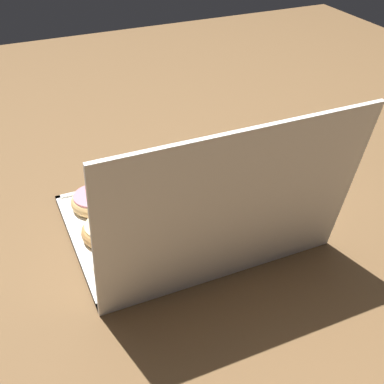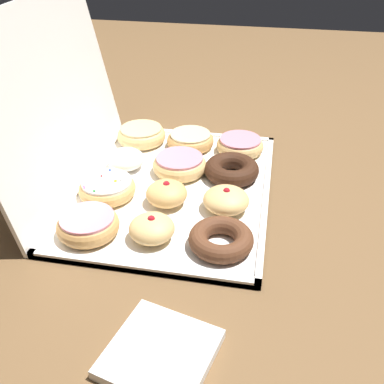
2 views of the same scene
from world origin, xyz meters
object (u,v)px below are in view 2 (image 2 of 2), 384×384
object	(u,v)px
chocolate_cake_ring_donut_0	(221,239)
jelly_filled_donut_5	(169,194)
powdered_filled_donut_10	(126,159)
donut_box	(174,188)
jelly_filled_donut_1	(226,200)
pink_frosted_donut_3	(240,145)
pink_frosted_donut_8	(88,225)
chocolate_cake_ring_donut_2	(232,170)
jelly_filled_donut_4	(154,229)
sprinkle_donut_9	(107,188)
glazed_ring_donut_7	(192,140)
napkin_stack	(160,354)
glazed_ring_donut_11	(141,135)
pink_frosted_donut_6	(181,165)

from	to	relation	value
chocolate_cake_ring_donut_0	jelly_filled_donut_5	distance (m)	0.16
powdered_filled_donut_10	jelly_filled_donut_5	bearing A→B (deg)	-133.22
donut_box	chocolate_cake_ring_donut_0	xyz separation A→B (m)	(-0.18, -0.12, 0.02)
jelly_filled_donut_1	powdered_filled_donut_10	xyz separation A→B (m)	(0.12, 0.24, -0.00)
pink_frosted_donut_3	pink_frosted_donut_8	distance (m)	0.44
chocolate_cake_ring_donut_2	jelly_filled_donut_5	world-z (taller)	jelly_filled_donut_5
chocolate_cake_ring_donut_0	jelly_filled_donut_4	bearing A→B (deg)	90.20
sprinkle_donut_9	glazed_ring_donut_7	bearing A→B (deg)	-27.93
chocolate_cake_ring_donut_0	donut_box	bearing A→B (deg)	35.13
napkin_stack	jelly_filled_donut_1	bearing A→B (deg)	-7.44
donut_box	glazed_ring_donut_7	bearing A→B (deg)	-1.23
jelly_filled_donut_5	napkin_stack	bearing A→B (deg)	-168.75
pink_frosted_donut_8	glazed_ring_donut_11	size ratio (longest dim) A/B	0.94
donut_box	jelly_filled_donut_5	size ratio (longest dim) A/B	6.31
chocolate_cake_ring_donut_0	jelly_filled_donut_5	xyz separation A→B (m)	(0.11, 0.12, 0.01)
chocolate_cake_ring_donut_0	jelly_filled_donut_5	bearing A→B (deg)	46.79
jelly_filled_donut_4	jelly_filled_donut_5	bearing A→B (deg)	-0.24
pink_frosted_donut_3	napkin_stack	distance (m)	0.59
napkin_stack	pink_frosted_donut_3	bearing A→B (deg)	-4.74
jelly_filled_donut_4	glazed_ring_donut_11	xyz separation A→B (m)	(0.36, 0.13, -0.00)
pink_frosted_donut_3	pink_frosted_donut_8	bearing A→B (deg)	146.70
glazed_ring_donut_11	napkin_stack	bearing A→B (deg)	-161.56
sprinkle_donut_9	powdered_filled_donut_10	bearing A→B (deg)	-0.78
chocolate_cake_ring_donut_0	sprinkle_donut_9	size ratio (longest dim) A/B	0.98
jelly_filled_donut_4	pink_frosted_donut_8	xyz separation A→B (m)	(-0.01, 0.12, -0.00)
glazed_ring_donut_11	chocolate_cake_ring_donut_0	bearing A→B (deg)	-145.44
napkin_stack	powdered_filled_donut_10	bearing A→B (deg)	22.95
donut_box	pink_frosted_donut_8	bearing A→B (deg)	147.70
donut_box	powdered_filled_donut_10	bearing A→B (deg)	65.47
glazed_ring_donut_7	pink_frosted_donut_6	bearing A→B (deg)	179.53
jelly_filled_donut_4	napkin_stack	size ratio (longest dim) A/B	0.61
jelly_filled_donut_5	glazed_ring_donut_7	world-z (taller)	jelly_filled_donut_5
pink_frosted_donut_3	jelly_filled_donut_1	bearing A→B (deg)	179.16
chocolate_cake_ring_donut_0	sprinkle_donut_9	bearing A→B (deg)	65.22
jelly_filled_donut_1	glazed_ring_donut_7	bearing A→B (deg)	24.99
donut_box	glazed_ring_donut_11	xyz separation A→B (m)	(0.18, 0.12, 0.03)
glazed_ring_donut_7	sprinkle_donut_9	distance (m)	0.28
jelly_filled_donut_1	jelly_filled_donut_5	distance (m)	0.11
jelly_filled_donut_1	pink_frosted_donut_8	distance (m)	0.27
jelly_filled_donut_4	pink_frosted_donut_6	bearing A→B (deg)	0.35
jelly_filled_donut_1	glazed_ring_donut_7	xyz separation A→B (m)	(0.25, 0.11, -0.00)
jelly_filled_donut_1	pink_frosted_donut_3	size ratio (longest dim) A/B	0.80
jelly_filled_donut_1	napkin_stack	bearing A→B (deg)	172.56
pink_frosted_donut_6	napkin_stack	xyz separation A→B (m)	(-0.47, -0.07, -0.02)
jelly_filled_donut_4	powdered_filled_donut_10	size ratio (longest dim) A/B	0.99
chocolate_cake_ring_donut_2	chocolate_cake_ring_donut_0	bearing A→B (deg)	-177.94
chocolate_cake_ring_donut_0	pink_frosted_donut_8	bearing A→B (deg)	92.08
jelly_filled_donut_1	jelly_filled_donut_5	bearing A→B (deg)	90.58
jelly_filled_donut_1	napkin_stack	size ratio (longest dim) A/B	0.67
jelly_filled_donut_1	glazed_ring_donut_7	distance (m)	0.27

